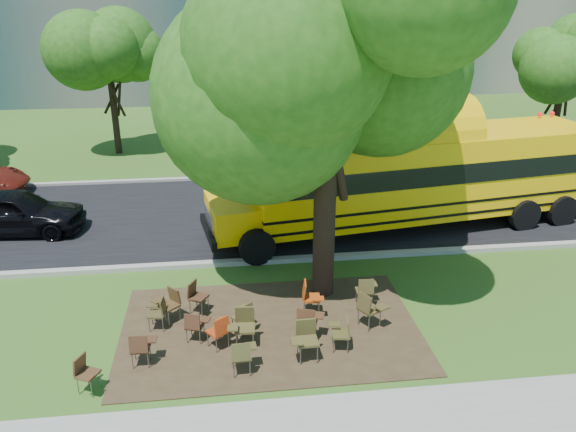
{
  "coord_description": "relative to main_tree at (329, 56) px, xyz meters",
  "views": [
    {
      "loc": [
        0.03,
        -11.84,
        7.47
      ],
      "look_at": [
        1.87,
        3.09,
        1.42
      ],
      "focal_mm": 35.0,
      "sensor_mm": 36.0,
      "label": 1
    }
  ],
  "objects": [
    {
      "name": "chair_14",
      "position": [
        -5.39,
        -3.33,
        -5.6
      ],
      "size": [
        0.52,
        0.66,
        0.8
      ],
      "rotation": [
        0.0,
        0.0,
        4.28
      ],
      "color": "#482F19",
      "rests_on": "ground"
    },
    {
      "name": "ground",
      "position": [
        -2.55,
        -1.05,
        -6.1
      ],
      "size": [
        160.0,
        160.0,
        0.0
      ],
      "primitive_type": "plane",
      "color": "#35541A",
      "rests_on": "ground"
    },
    {
      "name": "kerb_far",
      "position": [
        -2.55,
        10.05,
        -6.03
      ],
      "size": [
        80.0,
        0.25,
        0.14
      ],
      "primitive_type": "cube",
      "color": "gray",
      "rests_on": "ground"
    },
    {
      "name": "chair_3",
      "position": [
        -2.19,
        -2.13,
        -5.52
      ],
      "size": [
        0.64,
        0.55,
        0.94
      ],
      "rotation": [
        0.0,
        0.0,
        3.07
      ],
      "color": "#4A4220",
      "rests_on": "ground"
    },
    {
      "name": "chair_15",
      "position": [
        -0.74,
        -2.16,
        -5.54
      ],
      "size": [
        0.71,
        0.56,
        0.91
      ],
      "rotation": [
        0.0,
        0.0,
        5.95
      ],
      "color": "#4C2D1B",
      "rests_on": "ground"
    },
    {
      "name": "chair_0",
      "position": [
        -4.38,
        -2.64,
        -5.58
      ],
      "size": [
        0.55,
        0.49,
        0.83
      ],
      "rotation": [
        0.0,
        0.0,
        -0.03
      ],
      "color": "#432717",
      "rests_on": "ground"
    },
    {
      "name": "chair_5",
      "position": [
        -0.88,
        -2.8,
        -5.52
      ],
      "size": [
        0.61,
        0.57,
        0.94
      ],
      "rotation": [
        0.0,
        0.0,
        3.18
      ],
      "color": "#4A4220",
      "rests_on": "ground"
    },
    {
      "name": "chair_9",
      "position": [
        -3.9,
        -0.88,
        -5.57
      ],
      "size": [
        0.74,
        0.58,
        0.86
      ],
      "rotation": [
        0.0,
        0.0,
        2.32
      ],
      "color": "#483219",
      "rests_on": "ground"
    },
    {
      "name": "bg_tree_2",
      "position": [
        -7.55,
        14.95,
        -1.89
      ],
      "size": [
        4.8,
        4.8,
        6.62
      ],
      "color": "black",
      "rests_on": "ground"
    },
    {
      "name": "kerb_near",
      "position": [
        -2.55,
        1.95,
        -6.03
      ],
      "size": [
        80.0,
        0.25,
        0.14
      ],
      "primitive_type": "cube",
      "color": "gray",
      "rests_on": "ground"
    },
    {
      "name": "main_tree",
      "position": [
        0.0,
        0.0,
        0.0
      ],
      "size": [
        7.1,
        7.1,
        9.67
      ],
      "color": "black",
      "rests_on": "ground"
    },
    {
      "name": "school_bus",
      "position": [
        4.06,
        4.18,
        -4.25
      ],
      "size": [
        13.32,
        4.78,
        3.19
      ],
      "rotation": [
        0.0,
        0.0,
        0.16
      ],
      "color": "#FABA07",
      "rests_on": "ground"
    },
    {
      "name": "chair_8",
      "position": [
        -4.14,
        -1.21,
        -5.6
      ],
      "size": [
        0.48,
        0.57,
        0.81
      ],
      "rotation": [
        0.0,
        0.0,
        1.46
      ],
      "color": "#42391C",
      "rests_on": "ground"
    },
    {
      "name": "chair_2",
      "position": [
        -2.72,
        -2.19,
        -5.58
      ],
      "size": [
        0.56,
        0.71,
        0.84
      ],
      "rotation": [
        0.0,
        0.0,
        0.63
      ],
      "color": "#A43411",
      "rests_on": "ground"
    },
    {
      "name": "chair_1",
      "position": [
        -3.27,
        -1.88,
        -5.61
      ],
      "size": [
        0.62,
        0.48,
        0.79
      ],
      "rotation": [
        0.0,
        0.0,
        -0.3
      ],
      "color": "#462819",
      "rests_on": "ground"
    },
    {
      "name": "asphalt_road",
      "position": [
        -2.55,
        5.95,
        -6.08
      ],
      "size": [
        80.0,
        8.0,
        0.04
      ],
      "primitive_type": "cube",
      "color": "black",
      "rests_on": "ground"
    },
    {
      "name": "chair_13",
      "position": [
        0.94,
        -0.85,
        -5.57
      ],
      "size": [
        0.56,
        0.5,
        0.85
      ],
      "rotation": [
        0.0,
        0.0,
        -0.03
      ],
      "color": "#4B4120",
      "rests_on": "ground"
    },
    {
      "name": "chair_4",
      "position": [
        -2.27,
        -3.19,
        -5.57
      ],
      "size": [
        0.56,
        0.53,
        0.85
      ],
      "rotation": [
        0.0,
        0.0,
        0.06
      ],
      "color": "#45401E",
      "rests_on": "ground"
    },
    {
      "name": "black_car",
      "position": [
        -9.33,
        5.15,
        -5.35
      ],
      "size": [
        4.54,
        2.12,
        1.5
      ],
      "primitive_type": "imported",
      "rotation": [
        0.0,
        0.0,
        1.49
      ],
      "color": "black",
      "rests_on": "ground"
    },
    {
      "name": "chair_11",
      "position": [
        -2.15,
        -1.66,
        -5.59
      ],
      "size": [
        0.56,
        0.7,
        0.83
      ],
      "rotation": [
        0.0,
        0.0,
        0.66
      ],
      "color": "#4E4622",
      "rests_on": "ground"
    },
    {
      "name": "chair_7",
      "position": [
        0.77,
        -1.79,
        -5.52
      ],
      "size": [
        0.76,
        0.63,
        0.93
      ],
      "rotation": [
        0.0,
        0.0,
        -1.07
      ],
      "color": "#493E1F",
      "rests_on": "ground"
    },
    {
      "name": "bg_tree_4",
      "position": [
        13.45,
        11.95,
        -1.76
      ],
      "size": [
        5.0,
        5.0,
        6.85
      ],
      "color": "black",
      "rests_on": "ground"
    },
    {
      "name": "dirt_patch",
      "position": [
        -1.55,
        -1.55,
        -6.08
      ],
      "size": [
        7.0,
        4.5,
        0.03
      ],
      "primitive_type": "cube",
      "color": "#382819",
      "rests_on": "ground"
    },
    {
      "name": "chair_10",
      "position": [
        -3.28,
        -0.61,
        -5.58
      ],
      "size": [
        0.55,
        0.7,
        0.84
      ],
      "rotation": [
        0.0,
        0.0,
        -2.05
      ],
      "color": "#432918",
      "rests_on": "ground"
    },
    {
      "name": "chair_6",
      "position": [
        -0.02,
        -2.56,
        -5.6
      ],
      "size": [
        0.47,
        0.58,
        0.8
      ],
      "rotation": [
        0.0,
        0.0,
        1.41
      ],
      "color": "#47421E",
      "rests_on": "ground"
    },
    {
      "name": "chair_12",
      "position": [
        -0.52,
        -1.03,
        -5.55
      ],
      "size": [
        0.52,
        0.63,
        0.89
      ],
      "rotation": [
        0.0,
        0.0,
        4.59
      ],
      "color": "#A73E11",
      "rests_on": "ground"
    },
    {
      "name": "bg_tree_3",
      "position": [
        5.45,
        12.95,
        -1.07
      ],
      "size": [
        5.6,
        5.6,
        7.84
      ],
      "color": "black",
      "rests_on": "ground"
    }
  ]
}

